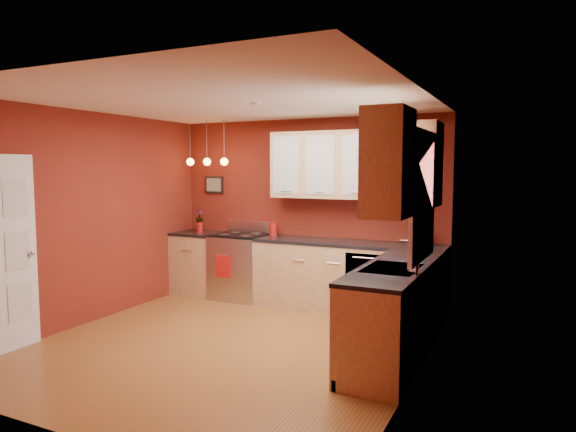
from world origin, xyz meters
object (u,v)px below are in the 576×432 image
at_px(red_canister, 273,229).
at_px(coffee_maker, 419,236).
at_px(gas_range, 241,266).
at_px(soap_pump, 414,265).
at_px(sink, 392,270).

bearing_deg(red_canister, coffee_maker, 0.31).
relative_size(gas_range, soap_pump, 6.70).
relative_size(red_canister, soap_pump, 1.15).
height_order(gas_range, coffee_maker, coffee_maker).
height_order(red_canister, soap_pump, red_canister).
relative_size(sink, soap_pump, 4.23).
xyz_separation_m(gas_range, coffee_maker, (2.54, 0.15, 0.57)).
bearing_deg(coffee_maker, sink, -99.27).
bearing_deg(sink, coffee_maker, 92.78).
height_order(sink, soap_pump, sink).
bearing_deg(soap_pump, sink, 140.79).
height_order(sink, coffee_maker, sink).
height_order(gas_range, red_canister, red_canister).
bearing_deg(sink, red_canister, 142.71).
height_order(coffee_maker, soap_pump, coffee_maker).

